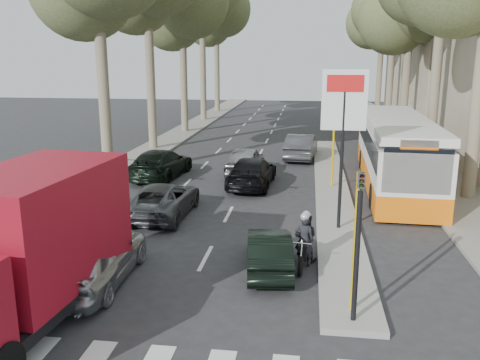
% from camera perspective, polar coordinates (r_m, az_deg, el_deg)
% --- Properties ---
extents(ground, '(120.00, 120.00, 0.00)m').
position_cam_1_polar(ground, '(13.81, -1.84, -12.08)').
color(ground, '#28282B').
rests_on(ground, ground).
extents(sidewalk_right, '(3.20, 70.00, 0.12)m').
position_cam_1_polar(sidewalk_right, '(38.28, 17.46, 4.12)').
color(sidewalk_right, gray).
rests_on(sidewalk_right, ground).
extents(median_left, '(2.40, 64.00, 0.12)m').
position_cam_1_polar(median_left, '(41.93, -6.31, 5.45)').
color(median_left, gray).
rests_on(median_left, ground).
extents(traffic_island, '(1.50, 26.00, 0.16)m').
position_cam_1_polar(traffic_island, '(24.03, 10.24, -0.81)').
color(traffic_island, gray).
rests_on(traffic_island, ground).
extents(building_far, '(11.00, 20.00, 16.00)m').
position_cam_1_polar(building_far, '(48.20, 24.75, 14.85)').
color(building_far, '#B7A88E').
rests_on(building_far, ground).
extents(billboard, '(1.50, 12.10, 5.60)m').
position_cam_1_polar(billboard, '(17.45, 11.50, 5.85)').
color(billboard, yellow).
rests_on(billboard, ground).
extents(traffic_light_island, '(0.16, 0.41, 3.60)m').
position_cam_1_polar(traffic_light_island, '(11.37, 13.19, -4.68)').
color(traffic_light_island, black).
rests_on(traffic_light_island, ground).
extents(tree_l_c, '(7.40, 7.20, 13.71)m').
position_cam_1_polar(tree_l_c, '(41.76, -6.33, 19.15)').
color(tree_l_c, '#6B604C').
rests_on(tree_l_c, ground).
extents(tree_l_e, '(7.40, 7.20, 14.49)m').
position_cam_1_polar(tree_l_e, '(57.46, -2.52, 18.38)').
color(tree_l_e, '#6B604C').
rests_on(tree_l_e, ground).
extents(tree_r_c, '(7.40, 7.20, 13.32)m').
position_cam_1_polar(tree_r_c, '(39.16, 18.88, 18.39)').
color(tree_r_c, '#6B604C').
rests_on(tree_r_c, ground).
extents(tree_r_e, '(7.40, 7.20, 14.10)m').
position_cam_1_polar(tree_r_e, '(55.01, 15.93, 17.75)').
color(tree_r_e, '#6B604C').
rests_on(tree_r_e, ground).
extents(silver_hatchback, '(1.94, 4.59, 1.55)m').
position_cam_1_polar(silver_hatchback, '(14.32, -16.07, -8.28)').
color(silver_hatchback, '#A7AAAF').
rests_on(silver_hatchback, ground).
extents(dark_hatchback, '(1.62, 3.65, 1.17)m').
position_cam_1_polar(dark_hatchback, '(14.73, 3.29, -7.92)').
color(dark_hatchback, black).
rests_on(dark_hatchback, ground).
extents(queue_car_a, '(2.24, 4.67, 1.28)m').
position_cam_1_polar(queue_car_a, '(19.81, -8.70, -2.17)').
color(queue_car_a, '#46494D').
rests_on(queue_car_a, ground).
extents(queue_car_b, '(2.17, 4.85, 1.38)m').
position_cam_1_polar(queue_car_b, '(24.01, 1.32, 0.90)').
color(queue_car_b, black).
rests_on(queue_car_b, ground).
extents(queue_car_c, '(1.84, 4.37, 1.48)m').
position_cam_1_polar(queue_car_c, '(26.44, 0.57, 2.20)').
color(queue_car_c, '#A1A4A9').
rests_on(queue_car_c, ground).
extents(queue_car_d, '(2.01, 4.70, 1.51)m').
position_cam_1_polar(queue_car_d, '(30.78, 6.88, 3.76)').
color(queue_car_d, '#4B4C52').
rests_on(queue_car_d, ground).
extents(queue_car_e, '(2.50, 5.19, 1.46)m').
position_cam_1_polar(queue_car_e, '(26.04, -8.90, 1.84)').
color(queue_car_e, black).
rests_on(queue_car_e, ground).
extents(red_truck, '(3.00, 6.74, 3.50)m').
position_cam_1_polar(red_truck, '(12.50, -23.18, -6.86)').
color(red_truck, black).
rests_on(red_truck, ground).
extents(city_bus, '(3.18, 12.51, 3.27)m').
position_cam_1_polar(city_bus, '(25.05, 17.06, 3.24)').
color(city_bus, orange).
rests_on(city_bus, ground).
extents(motorcycle, '(0.76, 1.93, 1.64)m').
position_cam_1_polar(motorcycle, '(15.17, 7.29, -6.69)').
color(motorcycle, black).
rests_on(motorcycle, ground).
extents(pedestrian_far, '(1.10, 0.80, 1.56)m').
position_cam_1_polar(pedestrian_far, '(23.63, 20.32, 0.35)').
color(pedestrian_far, '#625949').
rests_on(pedestrian_far, sidewalk_right).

